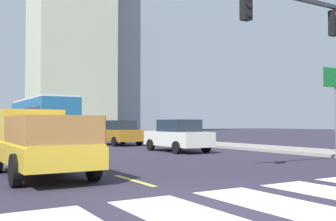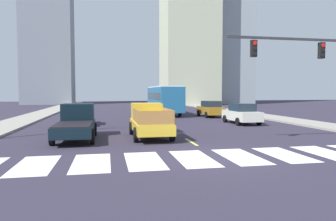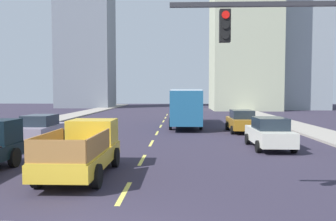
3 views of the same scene
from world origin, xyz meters
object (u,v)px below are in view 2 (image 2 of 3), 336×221
(sedan_far, at_px, (211,109))
(pickup_dark, at_px, (76,123))
(sedan_near_right, at_px, (242,114))
(city_bus, at_px, (164,98))
(pickup_stakebed, at_px, (149,121))
(sedan_mid, at_px, (77,114))

(sedan_far, bearing_deg, pickup_dark, -134.96)
(sedan_near_right, bearing_deg, pickup_dark, -152.49)
(city_bus, distance_m, sedan_near_right, 12.71)
(pickup_dark, bearing_deg, pickup_stakebed, 2.70)
(sedan_far, bearing_deg, sedan_near_right, -90.58)
(pickup_stakebed, xyz_separation_m, sedan_far, (8.42, 13.33, -0.08))
(sedan_mid, relative_size, sedan_far, 1.00)
(pickup_dark, height_order, sedan_mid, pickup_dark)
(city_bus, xyz_separation_m, sedan_mid, (-8.97, -10.28, -1.09))
(pickup_dark, relative_size, sedan_near_right, 1.18)
(pickup_stakebed, height_order, city_bus, city_bus)
(pickup_stakebed, height_order, sedan_near_right, pickup_stakebed)
(pickup_dark, distance_m, sedan_near_right, 14.11)
(pickup_stakebed, bearing_deg, sedan_near_right, 35.25)
(city_bus, bearing_deg, sedan_mid, -130.34)
(sedan_mid, height_order, sedan_far, same)
(pickup_dark, bearing_deg, sedan_near_right, 26.27)
(city_bus, bearing_deg, sedan_near_right, -68.72)
(pickup_stakebed, distance_m, sedan_far, 15.76)
(sedan_near_right, bearing_deg, pickup_stakebed, -143.22)
(pickup_dark, xyz_separation_m, sedan_mid, (-0.63, 7.58, -0.06))
(city_bus, relative_size, sedan_mid, 2.45)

